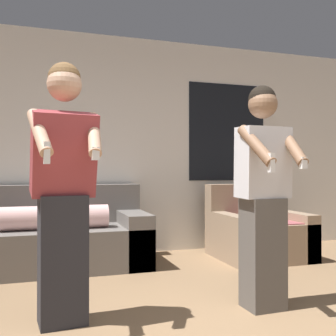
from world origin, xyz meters
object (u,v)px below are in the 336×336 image
person_left (64,190)px  armchair (257,233)px  person_right (263,193)px  couch (55,238)px

person_left → armchair: bearing=31.9°
person_left → person_right: 1.44m
person_left → person_right: size_ratio=1.05×
person_right → person_left: bearing=175.1°
armchair → person_right: (-0.86, -1.55, 0.58)m
person_right → couch: bearing=129.4°
couch → person_right: (1.45, -1.77, 0.55)m
couch → armchair: 2.32m
couch → person_right: 2.35m
couch → armchair: couch is taller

